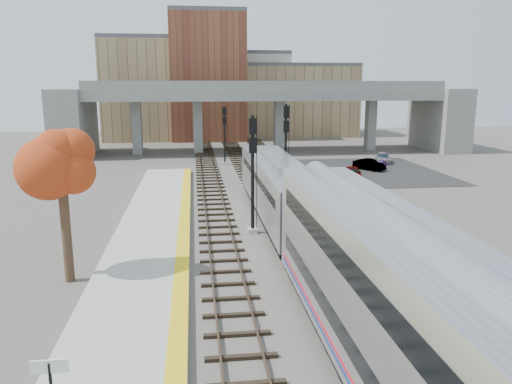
{
  "coord_description": "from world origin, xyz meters",
  "views": [
    {
      "loc": [
        -4.61,
        -22.52,
        9.11
      ],
      "look_at": [
        -0.82,
        7.72,
        2.5
      ],
      "focal_mm": 35.0,
      "sensor_mm": 36.0,
      "label": 1
    }
  ],
  "objects_px": {
    "tree": "(60,160)",
    "car_c": "(383,158)",
    "locomotive": "(278,187)",
    "coach": "(435,354)",
    "signal_mast_mid": "(286,149)",
    "signal_mast_near": "(253,175)",
    "car_a": "(353,173)",
    "signal_mast_far": "(225,137)",
    "car_b": "(369,165)"
  },
  "relations": [
    {
      "from": "tree",
      "to": "car_c",
      "type": "distance_m",
      "value": 43.34
    },
    {
      "from": "locomotive",
      "to": "coach",
      "type": "bearing_deg",
      "value": -90.0
    },
    {
      "from": "signal_mast_mid",
      "to": "car_c",
      "type": "distance_m",
      "value": 21.05
    },
    {
      "from": "signal_mast_near",
      "to": "car_a",
      "type": "height_order",
      "value": "signal_mast_near"
    },
    {
      "from": "signal_mast_near",
      "to": "signal_mast_far",
      "type": "bearing_deg",
      "value": 90.0
    },
    {
      "from": "locomotive",
      "to": "car_b",
      "type": "distance_m",
      "value": 22.52
    },
    {
      "from": "signal_mast_mid",
      "to": "car_a",
      "type": "height_order",
      "value": "signal_mast_mid"
    },
    {
      "from": "locomotive",
      "to": "tree",
      "type": "bearing_deg",
      "value": -139.91
    },
    {
      "from": "car_b",
      "to": "car_a",
      "type": "bearing_deg",
      "value": -158.54
    },
    {
      "from": "signal_mast_mid",
      "to": "tree",
      "type": "bearing_deg",
      "value": -127.52
    },
    {
      "from": "coach",
      "to": "signal_mast_near",
      "type": "bearing_deg",
      "value": 96.17
    },
    {
      "from": "locomotive",
      "to": "signal_mast_near",
      "type": "distance_m",
      "value": 4.05
    },
    {
      "from": "coach",
      "to": "signal_mast_near",
      "type": "distance_m",
      "value": 19.57
    },
    {
      "from": "car_a",
      "to": "signal_mast_near",
      "type": "bearing_deg",
      "value": -114.82
    },
    {
      "from": "locomotive",
      "to": "signal_mast_mid",
      "type": "relative_size",
      "value": 2.54
    },
    {
      "from": "car_b",
      "to": "coach",
      "type": "bearing_deg",
      "value": -141.87
    },
    {
      "from": "coach",
      "to": "car_b",
      "type": "bearing_deg",
      "value": 72.24
    },
    {
      "from": "signal_mast_far",
      "to": "car_b",
      "type": "distance_m",
      "value": 16.45
    },
    {
      "from": "tree",
      "to": "car_b",
      "type": "height_order",
      "value": "tree"
    },
    {
      "from": "car_a",
      "to": "car_b",
      "type": "height_order",
      "value": "car_a"
    },
    {
      "from": "car_b",
      "to": "signal_mast_near",
      "type": "bearing_deg",
      "value": -159.44
    },
    {
      "from": "tree",
      "to": "car_a",
      "type": "distance_m",
      "value": 31.76
    },
    {
      "from": "signal_mast_near",
      "to": "signal_mast_far",
      "type": "xyz_separation_m",
      "value": [
        0.0,
        27.18,
        -0.43
      ]
    },
    {
      "from": "locomotive",
      "to": "signal_mast_far",
      "type": "bearing_deg",
      "value": 95.0
    },
    {
      "from": "signal_mast_mid",
      "to": "car_b",
      "type": "xyz_separation_m",
      "value": [
        11.08,
        10.31,
        -3.17
      ]
    },
    {
      "from": "coach",
      "to": "car_c",
      "type": "height_order",
      "value": "coach"
    },
    {
      "from": "car_a",
      "to": "signal_mast_mid",
      "type": "bearing_deg",
      "value": -134.36
    },
    {
      "from": "coach",
      "to": "signal_mast_mid",
      "type": "xyz_separation_m",
      "value": [
        2.0,
        30.54,
        1.02
      ]
    },
    {
      "from": "coach",
      "to": "car_b",
      "type": "xyz_separation_m",
      "value": [
        13.08,
        40.86,
        -2.16
      ]
    },
    {
      "from": "tree",
      "to": "car_c",
      "type": "height_order",
      "value": "tree"
    },
    {
      "from": "signal_mast_mid",
      "to": "locomotive",
      "type": "bearing_deg",
      "value": -104.14
    },
    {
      "from": "signal_mast_near",
      "to": "locomotive",
      "type": "bearing_deg",
      "value": 56.45
    },
    {
      "from": "coach",
      "to": "car_c",
      "type": "bearing_deg",
      "value": 70.15
    },
    {
      "from": "locomotive",
      "to": "coach",
      "type": "xyz_separation_m",
      "value": [
        -0.0,
        -22.61,
        0.52
      ]
    },
    {
      "from": "locomotive",
      "to": "car_b",
      "type": "height_order",
      "value": "locomotive"
    },
    {
      "from": "signal_mast_mid",
      "to": "car_b",
      "type": "relative_size",
      "value": 2.07
    },
    {
      "from": "signal_mast_far",
      "to": "locomotive",
      "type": "bearing_deg",
      "value": -85.0
    },
    {
      "from": "signal_mast_near",
      "to": "tree",
      "type": "relative_size",
      "value": 0.94
    },
    {
      "from": "locomotive",
      "to": "car_a",
      "type": "distance_m",
      "value": 16.52
    },
    {
      "from": "signal_mast_near",
      "to": "signal_mast_mid",
      "type": "height_order",
      "value": "signal_mast_mid"
    },
    {
      "from": "locomotive",
      "to": "tree",
      "type": "distance_m",
      "value": 15.54
    },
    {
      "from": "coach",
      "to": "car_a",
      "type": "distance_m",
      "value": 37.24
    },
    {
      "from": "signal_mast_mid",
      "to": "car_a",
      "type": "xyz_separation_m",
      "value": [
        7.68,
        5.35,
        -3.14
      ]
    },
    {
      "from": "car_b",
      "to": "tree",
      "type": "bearing_deg",
      "value": -165.49
    },
    {
      "from": "signal_mast_near",
      "to": "tree",
      "type": "bearing_deg",
      "value": -145.24
    },
    {
      "from": "locomotive",
      "to": "coach",
      "type": "relative_size",
      "value": 0.76
    },
    {
      "from": "locomotive",
      "to": "signal_mast_far",
      "type": "xyz_separation_m",
      "value": [
        -2.1,
        24.01,
        0.96
      ]
    },
    {
      "from": "coach",
      "to": "car_a",
      "type": "height_order",
      "value": "coach"
    },
    {
      "from": "tree",
      "to": "signal_mast_far",
      "type": "bearing_deg",
      "value": 74.32
    },
    {
      "from": "tree",
      "to": "locomotive",
      "type": "bearing_deg",
      "value": 40.09
    }
  ]
}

